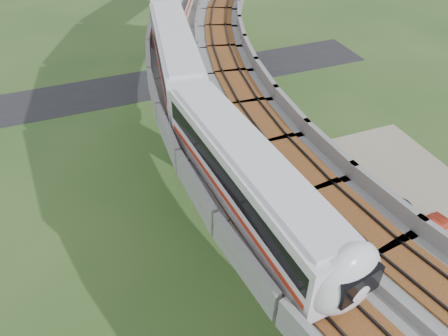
# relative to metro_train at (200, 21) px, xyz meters

# --- Properties ---
(ground) EXTENTS (160.00, 160.00, 0.00)m
(ground) POSITION_rel_metro_train_xyz_m (-2.78, -16.86, -12.31)
(ground) COLOR #2D4E1F
(ground) RESTS_ON ground
(dirt_lot) EXTENTS (18.00, 26.00, 0.04)m
(dirt_lot) POSITION_rel_metro_train_xyz_m (11.22, -18.86, -12.29)
(dirt_lot) COLOR gray
(dirt_lot) RESTS_ON ground
(asphalt_road) EXTENTS (60.00, 8.00, 0.03)m
(asphalt_road) POSITION_rel_metro_train_xyz_m (-2.78, 13.14, -12.29)
(asphalt_road) COLOR #232326
(asphalt_road) RESTS_ON ground
(viaduct) EXTENTS (19.58, 73.98, 11.40)m
(viaduct) POSITION_rel_metro_train_xyz_m (1.06, -16.86, -3.26)
(viaduct) COLOR #99968E
(viaduct) RESTS_ON ground
(metro_train) EXTENTS (21.16, 58.76, 3.64)m
(metro_train) POSITION_rel_metro_train_xyz_m (0.00, 0.00, 0.00)
(metro_train) COLOR silver
(metro_train) RESTS_ON ground
(fence) EXTENTS (3.87, 38.73, 1.50)m
(fence) POSITION_rel_metro_train_xyz_m (6.97, -16.86, -11.56)
(fence) COLOR #2D382D
(fence) RESTS_ON ground
(tree_0) EXTENTS (2.64, 2.64, 2.82)m
(tree_0) POSITION_rel_metro_train_xyz_m (8.30, 5.60, -10.61)
(tree_0) COLOR #382314
(tree_0) RESTS_ON ground
(tree_1) EXTENTS (2.39, 2.39, 2.63)m
(tree_1) POSITION_rel_metro_train_xyz_m (4.93, -2.93, -10.69)
(tree_1) COLOR #382314
(tree_1) RESTS_ON ground
(tree_2) EXTENTS (1.81, 1.81, 2.37)m
(tree_2) POSITION_rel_metro_train_xyz_m (4.08, -11.04, -10.72)
(tree_2) COLOR #382314
(tree_2) RESTS_ON ground
(tree_3) EXTENTS (2.06, 2.06, 3.22)m
(tree_3) POSITION_rel_metro_train_xyz_m (4.05, -18.26, -9.98)
(tree_3) COLOR #382314
(tree_3) RESTS_ON ground
(tree_4) EXTENTS (3.14, 3.14, 4.03)m
(tree_4) POSITION_rel_metro_train_xyz_m (4.32, -25.63, -9.62)
(tree_4) COLOR #382314
(tree_4) RESTS_ON ground
(car_red) EXTENTS (4.29, 2.36, 1.34)m
(car_red) POSITION_rel_metro_train_xyz_m (12.11, -20.31, -11.60)
(car_red) COLOR #A4200F
(car_red) RESTS_ON dirt_lot
(car_dark) EXTENTS (4.42, 1.92, 1.27)m
(car_dark) POSITION_rel_metro_train_xyz_m (10.80, -17.14, -11.64)
(car_dark) COLOR black
(car_dark) RESTS_ON dirt_lot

